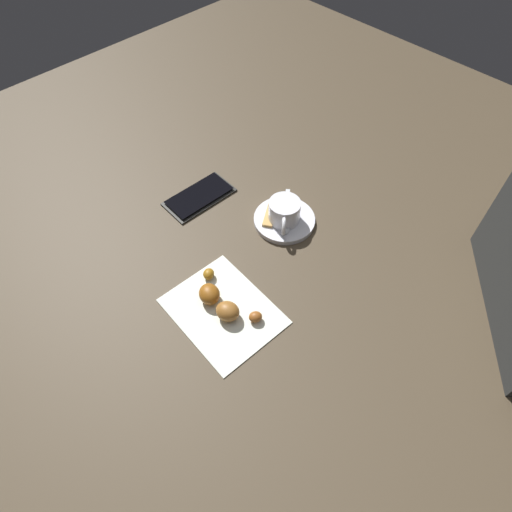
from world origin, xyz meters
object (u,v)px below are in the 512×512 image
(saucer, at_px, (284,220))
(cell_phone, at_px, (199,196))
(espresso_cup, at_px, (284,212))
(napkin, at_px, (223,311))
(croissant, at_px, (220,301))
(teaspoon, at_px, (286,219))
(sugar_packet, at_px, (270,214))

(saucer, bearing_deg, cell_phone, -65.26)
(espresso_cup, height_order, napkin, espresso_cup)
(espresso_cup, height_order, croissant, espresso_cup)
(saucer, height_order, espresso_cup, espresso_cup)
(espresso_cup, relative_size, cell_phone, 0.52)
(espresso_cup, distance_m, teaspoon, 0.02)
(teaspoon, bearing_deg, espresso_cup, -43.01)
(napkin, relative_size, croissant, 1.26)
(sugar_packet, bearing_deg, saucer, 86.18)
(sugar_packet, height_order, croissant, croissant)
(croissant, bearing_deg, napkin, 70.62)
(teaspoon, relative_size, napkin, 0.55)
(napkin, xyz_separation_m, croissant, (-0.00, -0.01, 0.02))
(croissant, bearing_deg, saucer, -165.16)
(espresso_cup, relative_size, sugar_packet, 1.14)
(sugar_packet, relative_size, croissant, 0.45)
(espresso_cup, bearing_deg, saucer, -154.50)
(cell_phone, bearing_deg, croissant, 57.99)
(espresso_cup, bearing_deg, croissant, 14.63)
(sugar_packet, height_order, cell_phone, sugar_packet)
(teaspoon, distance_m, sugar_packet, 0.03)
(sugar_packet, bearing_deg, espresso_cup, 76.98)
(saucer, relative_size, sugar_packet, 1.82)
(teaspoon, xyz_separation_m, sugar_packet, (0.01, -0.03, 0.00))
(saucer, bearing_deg, sugar_packet, -61.22)
(espresso_cup, xyz_separation_m, croissant, (0.22, 0.06, -0.02))
(napkin, bearing_deg, espresso_cup, -163.26)
(sugar_packet, height_order, napkin, sugar_packet)
(espresso_cup, relative_size, teaspoon, 0.74)
(saucer, bearing_deg, espresso_cup, 25.50)
(croissant, height_order, cell_phone, croissant)
(saucer, distance_m, sugar_packet, 0.03)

